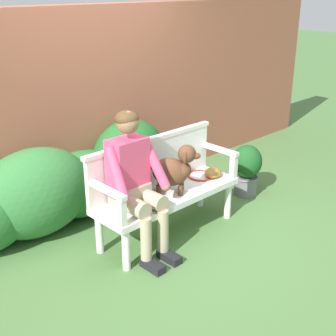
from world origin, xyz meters
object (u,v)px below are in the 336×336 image
garden_bench (168,198)px  potted_plant (247,168)px  baseball_glove (213,173)px  dog_on_bench (175,169)px  tennis_racket (199,175)px  person_seated (134,179)px

garden_bench → potted_plant: bearing=1.2°
baseball_glove → potted_plant: 0.71m
garden_bench → baseball_glove: baseball_glove is taller
potted_plant → dog_on_bench: bearing=-176.8°
tennis_racket → person_seated: bearing=-175.0°
dog_on_bench → baseball_glove: (0.55, -0.01, -0.20)m
garden_bench → tennis_racket: size_ratio=2.63×
person_seated → tennis_racket: 0.97m
garden_bench → tennis_racket: 0.52m
person_seated → potted_plant: bearing=1.4°
garden_bench → potted_plant: size_ratio=2.53×
person_seated → potted_plant: size_ratio=2.18×
dog_on_bench → potted_plant: size_ratio=0.80×
garden_bench → potted_plant: 1.29m
garden_bench → person_seated: size_ratio=1.16×
baseball_glove → potted_plant: size_ratio=0.36×
garden_bench → tennis_racket: (0.51, 0.07, 0.07)m
potted_plant → person_seated: bearing=-178.6°
garden_bench → dog_on_bench: size_ratio=3.18×
dog_on_bench → potted_plant: 1.29m
person_seated → potted_plant: (1.71, 0.04, -0.39)m
person_seated → dog_on_bench: size_ratio=2.75×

